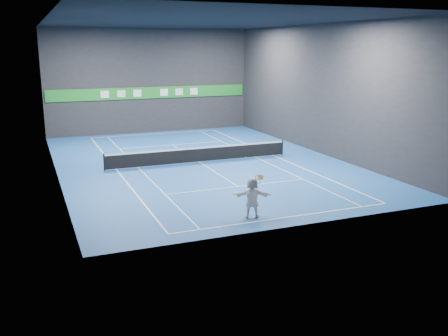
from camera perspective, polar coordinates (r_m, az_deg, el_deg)
name	(u,v)px	position (r m, az deg, el deg)	size (l,w,h in m)	color
ground	(199,162)	(33.11, -2.83, 0.68)	(26.00, 26.00, 0.00)	#1B4E97
ceiling	(198,21)	(32.30, -3.02, 16.44)	(26.00, 26.00, 0.00)	black
wall_back	(150,81)	(44.85, -8.45, 9.79)	(18.00, 0.10, 9.00)	#252427
wall_front	(303,121)	(20.63, 9.04, 5.32)	(18.00, 0.10, 9.00)	#252427
wall_left	(51,99)	(30.67, -19.16, 7.44)	(0.10, 26.00, 9.00)	#252427
wall_right	(319,89)	(36.33, 10.78, 8.81)	(0.10, 26.00, 9.00)	#252427
baseline_near	(287,217)	(22.63, 7.17, -5.61)	(10.98, 0.08, 0.01)	white
baseline_far	(155,134)	(44.30, -7.90, 3.89)	(10.98, 0.08, 0.01)	white
sideline_doubles_left	(116,169)	(31.79, -12.21, -0.16)	(0.08, 23.78, 0.01)	white
sideline_doubles_right	(273,155)	(35.24, 5.64, 1.44)	(0.08, 23.78, 0.01)	white
sideline_singles_left	(138,167)	(32.04, -9.79, 0.06)	(0.06, 23.78, 0.01)	white
sideline_singles_right	(255,157)	(34.63, 3.61, 1.26)	(0.06, 23.78, 0.01)	white
service_line_near	(238,186)	(27.32, 1.59, -2.11)	(8.23, 0.06, 0.01)	white
service_line_far	(172,145)	(39.08, -5.92, 2.64)	(8.23, 0.06, 0.01)	white
center_service_line	(199,162)	(33.11, -2.83, 0.69)	(0.06, 12.80, 0.01)	white
player	(252,197)	(22.28, 3.24, -3.35)	(1.71, 0.54, 1.84)	white
tennis_ball	(246,158)	(21.81, 2.48, 1.21)	(0.06, 0.06, 0.06)	#E6F629
tennis_net	(199,154)	(32.99, -2.84, 1.60)	(12.50, 0.10, 1.07)	black
sponsor_banner	(151,93)	(44.86, -8.38, 8.51)	(17.64, 0.11, 1.00)	#1D8828
tennis_racket	(259,179)	(22.24, 3.97, -1.24)	(0.50, 0.37, 0.70)	red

